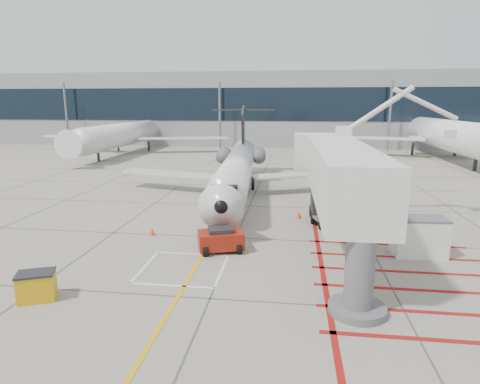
# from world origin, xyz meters

# --- Properties ---
(ground_plane) EXTENTS (260.00, 260.00, 0.00)m
(ground_plane) POSITION_xyz_m (0.00, 0.00, 0.00)
(ground_plane) COLOR gray
(ground_plane) RESTS_ON ground
(regional_jet) EXTENTS (25.41, 31.07, 7.73)m
(regional_jet) POSITION_xyz_m (-1.41, 13.15, 3.87)
(regional_jet) COLOR silver
(regional_jet) RESTS_ON ground_plane
(jet_bridge) EXTENTS (9.63, 19.97, 7.95)m
(jet_bridge) POSITION_xyz_m (6.01, 2.44, 3.97)
(jet_bridge) COLOR silver
(jet_bridge) RESTS_ON ground_plane
(pushback_tug) EXTENTS (2.85, 2.26, 1.45)m
(pushback_tug) POSITION_xyz_m (-0.53, 1.68, 0.73)
(pushback_tug) COLOR maroon
(pushback_tug) RESTS_ON ground_plane
(spill_bin) EXTENTS (1.71, 1.46, 1.26)m
(spill_bin) POSITION_xyz_m (-7.27, -5.03, 0.63)
(spill_bin) COLOR #D3990B
(spill_bin) RESTS_ON ground_plane
(baggage_cart) EXTENTS (2.38, 1.84, 1.33)m
(baggage_cart) POSITION_xyz_m (5.98, 7.17, 0.66)
(baggage_cart) COLOR #515155
(baggage_cart) RESTS_ON ground_plane
(ground_power_unit) EXTENTS (2.80, 1.74, 2.14)m
(ground_power_unit) POSITION_xyz_m (10.37, 2.49, 1.07)
(ground_power_unit) COLOR white
(ground_power_unit) RESTS_ON ground_plane
(cone_nose) EXTENTS (0.36, 0.36, 0.51)m
(cone_nose) POSITION_xyz_m (-5.36, 3.89, 0.25)
(cone_nose) COLOR #FF440D
(cone_nose) RESTS_ON ground_plane
(cone_side) EXTENTS (0.38, 0.38, 0.52)m
(cone_side) POSITION_xyz_m (3.94, 8.97, 0.26)
(cone_side) COLOR #EE420C
(cone_side) RESTS_ON ground_plane
(terminal_building) EXTENTS (180.00, 28.00, 14.00)m
(terminal_building) POSITION_xyz_m (10.00, 70.00, 7.00)
(terminal_building) COLOR gray
(terminal_building) RESTS_ON ground_plane
(terminal_glass_band) EXTENTS (180.00, 0.10, 6.00)m
(terminal_glass_band) POSITION_xyz_m (10.00, 55.95, 8.00)
(terminal_glass_band) COLOR black
(terminal_glass_band) RESTS_ON ground_plane
(bg_aircraft_b) EXTENTS (33.64, 37.38, 11.21)m
(bg_aircraft_b) POSITION_xyz_m (-24.34, 46.00, 5.61)
(bg_aircraft_b) COLOR silver
(bg_aircraft_b) RESTS_ON ground_plane
(bg_aircraft_c) EXTENTS (39.07, 43.42, 13.02)m
(bg_aircraft_c) POSITION_xyz_m (25.85, 46.00, 6.51)
(bg_aircraft_c) COLOR silver
(bg_aircraft_c) RESTS_ON ground_plane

